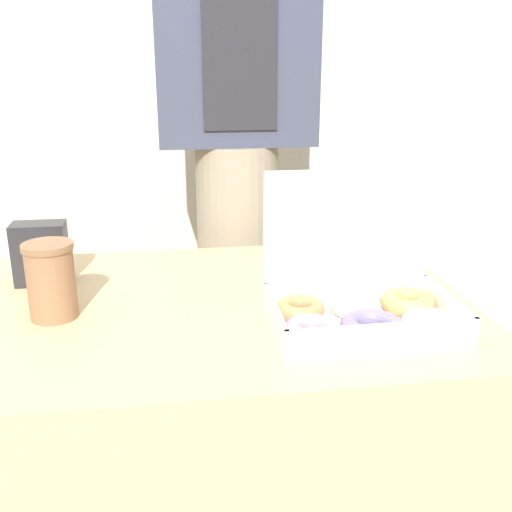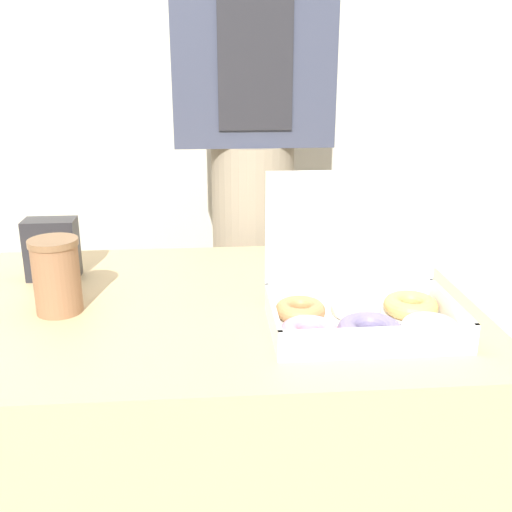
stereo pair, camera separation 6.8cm
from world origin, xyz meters
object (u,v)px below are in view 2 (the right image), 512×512
at_px(coffee_cup, 56,276).
at_px(napkin_holder, 52,249).
at_px(person_customer, 253,149).
at_px(donut_box, 362,308).

relative_size(coffee_cup, napkin_holder, 1.09).
height_order(coffee_cup, person_customer, person_customer).
xyz_separation_m(coffee_cup, napkin_holder, (-0.05, 0.19, -0.01)).
height_order(coffee_cup, napkin_holder, coffee_cup).
bearing_deg(napkin_holder, person_customer, 40.77).
bearing_deg(donut_box, napkin_holder, 153.16).
bearing_deg(donut_box, person_customer, 101.26).
height_order(donut_box, coffee_cup, donut_box).
xyz_separation_m(donut_box, person_customer, (-0.14, 0.71, 0.18)).
xyz_separation_m(donut_box, napkin_holder, (-0.61, 0.31, 0.03)).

